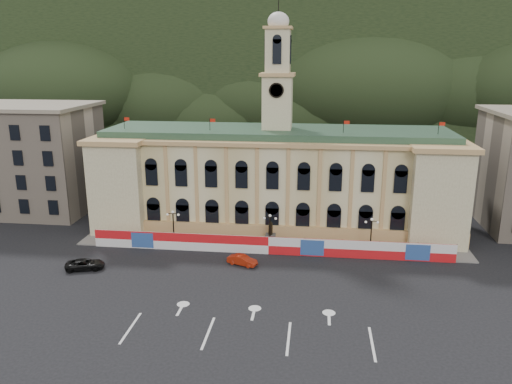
# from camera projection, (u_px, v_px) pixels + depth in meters

# --- Properties ---
(ground) EXTENTS (260.00, 260.00, 0.00)m
(ground) POSITION_uv_depth(u_px,v_px,m) (255.00, 306.00, 54.78)
(ground) COLOR black
(ground) RESTS_ON ground
(lane_markings) EXTENTS (26.00, 10.00, 0.02)m
(lane_markings) POSITION_uv_depth(u_px,v_px,m) (249.00, 330.00, 50.00)
(lane_markings) COLOR white
(lane_markings) RESTS_ON ground
(hill_ridge) EXTENTS (230.00, 80.00, 64.00)m
(hill_ridge) POSITION_uv_depth(u_px,v_px,m) (300.00, 77.00, 166.35)
(hill_ridge) COLOR black
(hill_ridge) RESTS_ON ground
(city_hall) EXTENTS (56.20, 17.60, 37.10)m
(city_hall) POSITION_uv_depth(u_px,v_px,m) (276.00, 178.00, 79.14)
(city_hall) COLOR beige
(city_hall) RESTS_ON ground
(side_building_left) EXTENTS (21.00, 17.00, 18.60)m
(side_building_left) POSITION_uv_depth(u_px,v_px,m) (32.00, 158.00, 86.88)
(side_building_left) COLOR #BDA791
(side_building_left) RESTS_ON ground
(hoarding_fence) EXTENTS (50.00, 0.44, 2.50)m
(hoarding_fence) POSITION_uv_depth(u_px,v_px,m) (269.00, 245.00, 68.86)
(hoarding_fence) COLOR red
(hoarding_fence) RESTS_ON ground
(pavement) EXTENTS (56.00, 5.50, 0.16)m
(pavement) POSITION_uv_depth(u_px,v_px,m) (270.00, 246.00, 71.75)
(pavement) COLOR slate
(pavement) RESTS_ON ground
(statue) EXTENTS (1.40, 1.40, 3.72)m
(statue) POSITION_uv_depth(u_px,v_px,m) (270.00, 238.00, 71.69)
(statue) COLOR #595651
(statue) RESTS_ON ground
(lamp_left) EXTENTS (1.96, 0.44, 5.15)m
(lamp_left) POSITION_uv_depth(u_px,v_px,m) (173.00, 224.00, 71.85)
(lamp_left) COLOR black
(lamp_left) RESTS_ON ground
(lamp_center) EXTENTS (1.96, 0.44, 5.15)m
(lamp_center) POSITION_uv_depth(u_px,v_px,m) (270.00, 228.00, 70.24)
(lamp_center) COLOR black
(lamp_center) RESTS_ON ground
(lamp_right) EXTENTS (1.96, 0.44, 5.15)m
(lamp_right) POSITION_uv_depth(u_px,v_px,m) (371.00, 232.00, 68.62)
(lamp_right) COLOR black
(lamp_right) RESTS_ON ground
(red_sedan) EXTENTS (3.90, 4.86, 1.31)m
(red_sedan) POSITION_uv_depth(u_px,v_px,m) (242.00, 260.00, 65.40)
(red_sedan) COLOR #9F1F0B
(red_sedan) RESTS_ON ground
(black_suv) EXTENTS (4.84, 6.05, 1.35)m
(black_suv) POSITION_uv_depth(u_px,v_px,m) (85.00, 264.00, 64.05)
(black_suv) COLOR black
(black_suv) RESTS_ON ground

